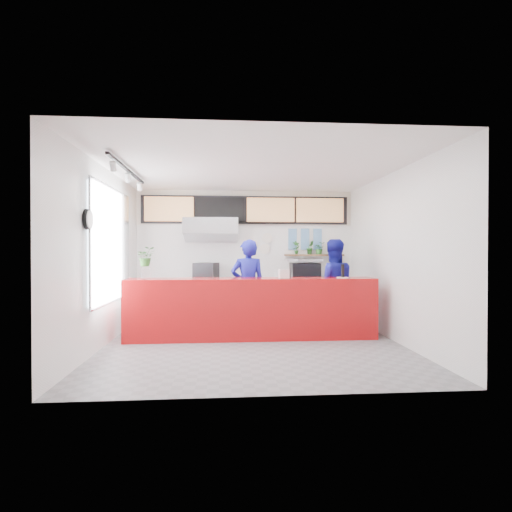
% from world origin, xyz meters
% --- Properties ---
extents(floor, '(5.00, 5.00, 0.00)m').
position_xyz_m(floor, '(0.00, 0.00, 0.00)').
color(floor, slate).
rests_on(floor, ground).
extents(ceiling, '(5.00, 5.00, 0.00)m').
position_xyz_m(ceiling, '(0.00, 0.00, 3.00)').
color(ceiling, silver).
extents(wall_back, '(5.00, 0.00, 5.00)m').
position_xyz_m(wall_back, '(0.00, 2.50, 1.50)').
color(wall_back, white).
rests_on(wall_back, ground).
extents(wall_left, '(0.00, 5.00, 5.00)m').
position_xyz_m(wall_left, '(-2.50, 0.00, 1.50)').
color(wall_left, white).
rests_on(wall_left, ground).
extents(wall_right, '(0.00, 5.00, 5.00)m').
position_xyz_m(wall_right, '(2.50, 0.00, 1.50)').
color(wall_right, white).
rests_on(wall_right, ground).
extents(service_counter, '(4.50, 0.60, 1.10)m').
position_xyz_m(service_counter, '(0.00, 0.40, 0.55)').
color(service_counter, '#A80C0E').
rests_on(service_counter, ground).
extents(cream_band, '(5.00, 0.02, 0.80)m').
position_xyz_m(cream_band, '(0.00, 2.49, 2.60)').
color(cream_band, beige).
rests_on(cream_band, wall_back).
extents(prep_bench, '(1.80, 0.60, 0.90)m').
position_xyz_m(prep_bench, '(-0.80, 2.20, 0.45)').
color(prep_bench, '#B2B5BA').
rests_on(prep_bench, ground).
extents(panini_oven, '(0.59, 0.59, 0.43)m').
position_xyz_m(panini_oven, '(-0.91, 2.20, 1.12)').
color(panini_oven, black).
rests_on(panini_oven, prep_bench).
extents(extraction_hood, '(1.20, 0.70, 0.35)m').
position_xyz_m(extraction_hood, '(-0.80, 2.15, 2.15)').
color(extraction_hood, '#B2B5BA').
rests_on(extraction_hood, ceiling).
extents(hood_lip, '(1.20, 0.69, 0.31)m').
position_xyz_m(hood_lip, '(-0.80, 2.15, 1.95)').
color(hood_lip, '#B2B5BA').
rests_on(hood_lip, ceiling).
extents(right_bench, '(1.80, 0.60, 0.90)m').
position_xyz_m(right_bench, '(1.50, 2.20, 0.45)').
color(right_bench, '#B2B5BA').
rests_on(right_bench, ground).
extents(espresso_machine, '(0.65, 0.47, 0.42)m').
position_xyz_m(espresso_machine, '(1.34, 2.20, 1.11)').
color(espresso_machine, black).
rests_on(espresso_machine, right_bench).
extents(espresso_tray, '(0.79, 0.67, 0.06)m').
position_xyz_m(espresso_tray, '(1.34, 2.20, 1.38)').
color(espresso_tray, '#A5A7AC').
rests_on(espresso_tray, espresso_machine).
extents(herb_shelf, '(1.40, 0.18, 0.04)m').
position_xyz_m(herb_shelf, '(1.60, 2.40, 1.50)').
color(herb_shelf, brown).
rests_on(herb_shelf, wall_back).
extents(menu_board_far_left, '(1.10, 0.10, 0.55)m').
position_xyz_m(menu_board_far_left, '(-1.75, 2.38, 2.55)').
color(menu_board_far_left, tan).
rests_on(menu_board_far_left, wall_back).
extents(menu_board_mid_left, '(1.10, 0.10, 0.55)m').
position_xyz_m(menu_board_mid_left, '(-0.59, 2.38, 2.55)').
color(menu_board_mid_left, black).
rests_on(menu_board_mid_left, wall_back).
extents(menu_board_mid_right, '(1.10, 0.10, 0.55)m').
position_xyz_m(menu_board_mid_right, '(0.57, 2.38, 2.55)').
color(menu_board_mid_right, tan).
rests_on(menu_board_mid_right, wall_back).
extents(menu_board_far_right, '(1.10, 0.10, 0.55)m').
position_xyz_m(menu_board_far_right, '(1.73, 2.38, 2.55)').
color(menu_board_far_right, tan).
rests_on(menu_board_far_right, wall_back).
extents(soffit, '(4.80, 0.04, 0.65)m').
position_xyz_m(soffit, '(0.00, 2.46, 2.55)').
color(soffit, black).
rests_on(soffit, wall_back).
extents(window_pane, '(0.04, 2.20, 1.90)m').
position_xyz_m(window_pane, '(-2.47, 0.30, 1.70)').
color(window_pane, silver).
rests_on(window_pane, wall_left).
extents(window_frame, '(0.03, 2.30, 2.00)m').
position_xyz_m(window_frame, '(-2.45, 0.30, 1.70)').
color(window_frame, '#B2B5BA').
rests_on(window_frame, wall_left).
extents(wall_clock_rim, '(0.05, 0.30, 0.30)m').
position_xyz_m(wall_clock_rim, '(-2.46, -0.90, 2.05)').
color(wall_clock_rim, black).
rests_on(wall_clock_rim, wall_left).
extents(wall_clock_face, '(0.02, 0.26, 0.26)m').
position_xyz_m(wall_clock_face, '(-2.43, -0.90, 2.05)').
color(wall_clock_face, white).
rests_on(wall_clock_face, wall_left).
extents(track_rail, '(0.05, 2.40, 0.04)m').
position_xyz_m(track_rail, '(-2.10, 0.00, 2.94)').
color(track_rail, black).
rests_on(track_rail, ceiling).
extents(dec_plate_a, '(0.24, 0.03, 0.24)m').
position_xyz_m(dec_plate_a, '(0.15, 2.47, 1.75)').
color(dec_plate_a, silver).
rests_on(dec_plate_a, wall_back).
extents(dec_plate_b, '(0.24, 0.03, 0.24)m').
position_xyz_m(dec_plate_b, '(0.45, 2.47, 1.65)').
color(dec_plate_b, silver).
rests_on(dec_plate_b, wall_back).
extents(dec_plate_c, '(0.24, 0.03, 0.24)m').
position_xyz_m(dec_plate_c, '(0.15, 2.47, 1.45)').
color(dec_plate_c, silver).
rests_on(dec_plate_c, wall_back).
extents(dec_plate_d, '(0.24, 0.03, 0.24)m').
position_xyz_m(dec_plate_d, '(0.50, 2.47, 1.90)').
color(dec_plate_d, silver).
rests_on(dec_plate_d, wall_back).
extents(photo_frame_a, '(0.20, 0.02, 0.25)m').
position_xyz_m(photo_frame_a, '(1.10, 2.48, 2.00)').
color(photo_frame_a, '#598CBF').
rests_on(photo_frame_a, wall_back).
extents(photo_frame_b, '(0.20, 0.02, 0.25)m').
position_xyz_m(photo_frame_b, '(1.40, 2.48, 2.00)').
color(photo_frame_b, '#598CBF').
rests_on(photo_frame_b, wall_back).
extents(photo_frame_c, '(0.20, 0.02, 0.25)m').
position_xyz_m(photo_frame_c, '(1.70, 2.48, 2.00)').
color(photo_frame_c, '#598CBF').
rests_on(photo_frame_c, wall_back).
extents(photo_frame_d, '(0.20, 0.02, 0.25)m').
position_xyz_m(photo_frame_d, '(1.10, 2.48, 1.75)').
color(photo_frame_d, '#598CBF').
rests_on(photo_frame_d, wall_back).
extents(photo_frame_e, '(0.20, 0.02, 0.25)m').
position_xyz_m(photo_frame_e, '(1.40, 2.48, 1.75)').
color(photo_frame_e, '#598CBF').
rests_on(photo_frame_e, wall_back).
extents(photo_frame_f, '(0.20, 0.02, 0.25)m').
position_xyz_m(photo_frame_f, '(1.70, 2.48, 1.75)').
color(photo_frame_f, '#598CBF').
rests_on(photo_frame_f, wall_back).
extents(staff_center, '(0.68, 0.47, 1.82)m').
position_xyz_m(staff_center, '(-0.04, 0.89, 0.91)').
color(staff_center, navy).
rests_on(staff_center, ground).
extents(staff_right, '(0.95, 0.77, 1.83)m').
position_xyz_m(staff_right, '(1.66, 0.96, 0.91)').
color(staff_right, navy).
rests_on(staff_right, ground).
extents(herb_a, '(0.18, 0.14, 0.31)m').
position_xyz_m(herb_a, '(1.17, 2.40, 1.68)').
color(herb_a, '#265E21').
rests_on(herb_a, herb_shelf).
extents(herb_b, '(0.21, 0.19, 0.32)m').
position_xyz_m(herb_b, '(1.51, 2.40, 1.68)').
color(herb_b, '#265E21').
rests_on(herb_b, herb_shelf).
extents(herb_c, '(0.26, 0.23, 0.28)m').
position_xyz_m(herb_c, '(1.73, 2.40, 1.66)').
color(herb_c, '#265E21').
rests_on(herb_c, herb_shelf).
extents(herb_d, '(0.19, 0.18, 0.28)m').
position_xyz_m(herb_d, '(2.02, 2.40, 1.66)').
color(herb_d, '#265E21').
rests_on(herb_d, herb_shelf).
extents(glass_vase, '(0.20, 0.20, 0.21)m').
position_xyz_m(glass_vase, '(-1.88, 0.37, 1.20)').
color(glass_vase, silver).
rests_on(glass_vase, service_counter).
extents(basil_vase, '(0.38, 0.36, 0.35)m').
position_xyz_m(basil_vase, '(-1.88, 0.37, 1.49)').
color(basil_vase, '#265E21').
rests_on(basil_vase, glass_vase).
extents(napkin_holder, '(0.19, 0.13, 0.16)m').
position_xyz_m(napkin_holder, '(0.58, 0.36, 1.18)').
color(napkin_holder, silver).
rests_on(napkin_holder, service_counter).
extents(white_plate, '(0.26, 0.26, 0.02)m').
position_xyz_m(white_plate, '(1.66, 0.33, 1.11)').
color(white_plate, silver).
rests_on(white_plate, service_counter).
extents(pepper_mill, '(0.06, 0.06, 0.24)m').
position_xyz_m(pepper_mill, '(1.66, 0.33, 1.23)').
color(pepper_mill, black).
rests_on(pepper_mill, white_plate).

